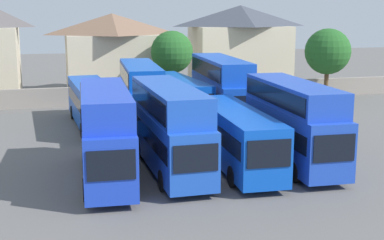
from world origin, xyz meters
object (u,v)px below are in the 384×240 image
(bus_4, at_px, (293,119))
(bus_5, at_px, (92,103))
(bus_3, at_px, (236,135))
(tree_right_of_lot, at_px, (328,52))
(tree_left_of_lot, at_px, (172,52))
(bus_2, at_px, (170,124))
(bus_7, at_px, (178,97))
(bus_6, at_px, (141,91))
(bus_1, at_px, (106,129))
(house_terrace_right, at_px, (240,46))
(bus_8, at_px, (221,86))
(house_terrace_centre, at_px, (113,53))

(bus_4, relative_size, bus_5, 0.85)
(bus_3, xyz_separation_m, bus_5, (-7.00, 13.24, -0.02))
(tree_right_of_lot, bearing_deg, bus_3, -128.94)
(bus_3, xyz_separation_m, tree_left_of_lot, (1.99, 25.41, 2.75))
(bus_2, bearing_deg, bus_4, 85.52)
(bus_3, distance_m, tree_right_of_lot, 27.03)
(bus_7, bearing_deg, bus_6, -85.35)
(bus_1, height_order, bus_6, bus_1)
(bus_6, distance_m, tree_right_of_lot, 21.85)
(bus_3, xyz_separation_m, bus_7, (-0.20, 13.27, 0.09))
(bus_7, height_order, tree_left_of_lot, tree_left_of_lot)
(bus_4, distance_m, tree_right_of_lot, 25.16)
(bus_5, relative_size, house_terrace_right, 1.05)
(bus_7, distance_m, house_terrace_right, 21.92)
(bus_1, relative_size, bus_8, 0.90)
(bus_2, bearing_deg, bus_6, 177.23)
(bus_5, height_order, house_terrace_centre, house_terrace_centre)
(bus_5, xyz_separation_m, bus_8, (10.20, -0.45, 0.96))
(bus_2, height_order, bus_3, bus_2)
(bus_5, relative_size, bus_7, 1.13)
(bus_5, bearing_deg, tree_left_of_lot, 140.61)
(house_terrace_right, height_order, tree_right_of_lot, house_terrace_right)
(bus_3, relative_size, house_terrace_right, 0.97)
(bus_1, xyz_separation_m, house_terrace_centre, (4.01, 31.23, 1.59))
(bus_8, height_order, house_terrace_right, house_terrace_right)
(bus_4, height_order, bus_7, bus_4)
(bus_1, height_order, bus_4, bus_1)
(bus_4, bearing_deg, bus_5, -140.27)
(bus_5, distance_m, bus_8, 10.26)
(tree_left_of_lot, xyz_separation_m, tree_right_of_lot, (14.90, -4.50, 0.09))
(bus_4, relative_size, tree_right_of_lot, 1.44)
(tree_right_of_lot, bearing_deg, house_terrace_centre, 153.91)
(bus_4, bearing_deg, house_terrace_right, 167.86)
(bus_3, height_order, tree_left_of_lot, tree_left_of_lot)
(bus_3, relative_size, bus_7, 1.03)
(bus_5, relative_size, house_terrace_centre, 1.17)
(bus_1, height_order, tree_right_of_lot, tree_right_of_lot)
(bus_2, xyz_separation_m, bus_6, (0.47, 12.56, -0.00))
(bus_4, height_order, tree_right_of_lot, tree_right_of_lot)
(bus_2, height_order, bus_8, bus_8)
(bus_6, bearing_deg, tree_left_of_lot, 161.08)
(bus_3, distance_m, house_terrace_centre, 31.09)
(bus_5, bearing_deg, tree_right_of_lot, 104.87)
(bus_4, height_order, house_terrace_centre, house_terrace_centre)
(bus_4, height_order, bus_8, bus_8)
(house_terrace_right, bearing_deg, house_terrace_centre, -176.88)
(bus_2, height_order, tree_left_of_lot, tree_left_of_lot)
(bus_7, bearing_deg, bus_3, -2.76)
(bus_4, bearing_deg, bus_8, -177.05)
(bus_1, distance_m, bus_7, 15.45)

